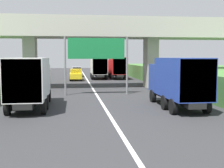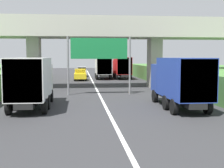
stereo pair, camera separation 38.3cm
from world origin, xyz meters
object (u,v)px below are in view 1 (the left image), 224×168
at_px(truck_white, 30,80).
at_px(truck_red, 117,67).
at_px(overhead_highway_sign, 96,52).
at_px(car_yellow, 76,75).
at_px(truck_orange, 98,67).
at_px(car_silver, 77,72).
at_px(truck_blue, 178,80).

distance_m(truck_white, truck_red, 28.68).
bearing_deg(truck_white, overhead_highway_sign, 53.57).
relative_size(overhead_highway_sign, car_yellow, 1.43).
bearing_deg(truck_red, truck_orange, 177.46).
relative_size(truck_red, car_silver, 1.78).
distance_m(overhead_highway_sign, truck_blue, 9.47).
xyz_separation_m(truck_white, truck_blue, (9.99, -1.01, 0.00)).
height_order(truck_white, truck_blue, same).
xyz_separation_m(truck_orange, truck_red, (3.03, -0.13, 0.00)).
bearing_deg(truck_white, car_silver, 83.87).
xyz_separation_m(overhead_highway_sign, car_yellow, (-1.74, 17.35, -3.07)).
height_order(truck_blue, car_yellow, truck_blue).
bearing_deg(car_silver, overhead_highway_sign, -86.80).
relative_size(truck_blue, car_silver, 1.78).
distance_m(truck_red, car_yellow, 7.26).
bearing_deg(truck_blue, car_silver, 100.69).
xyz_separation_m(truck_orange, truck_blue, (3.11, -28.06, 0.00)).
relative_size(overhead_highway_sign, truck_white, 0.81).
relative_size(truck_orange, truck_red, 1.00).
xyz_separation_m(truck_orange, car_yellow, (-3.60, -2.90, -1.08)).
bearing_deg(truck_white, truck_red, 69.79).
xyz_separation_m(truck_red, car_silver, (-6.36, 6.15, -1.08)).
height_order(truck_orange, car_yellow, truck_orange).
height_order(truck_red, car_yellow, truck_red).
relative_size(truck_white, car_yellow, 1.78).
relative_size(truck_orange, car_yellow, 1.78).
bearing_deg(truck_red, car_yellow, -157.32).
height_order(truck_orange, truck_blue, same).
height_order(overhead_highway_sign, car_yellow, overhead_highway_sign).
bearing_deg(truck_red, overhead_highway_sign, -103.66).
xyz_separation_m(car_silver, car_yellow, (-0.27, -8.92, 0.00)).
bearing_deg(car_yellow, truck_orange, 38.91).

